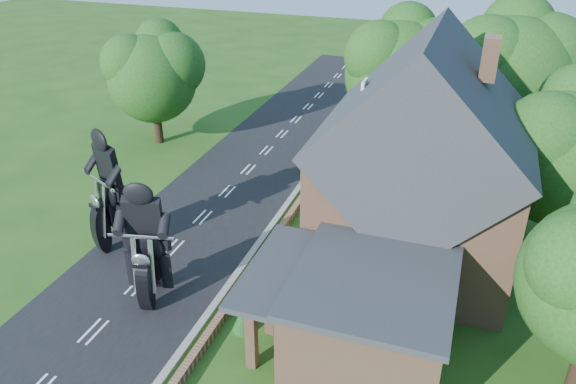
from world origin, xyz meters
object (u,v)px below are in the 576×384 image
(garden_wall, at_px, (275,239))
(house, at_px, (420,170))
(motorcycle_follow, at_px, (118,229))
(annex, at_px, (367,316))
(motorcycle_lead, at_px, (152,282))

(garden_wall, bearing_deg, house, 9.17)
(motorcycle_follow, bearing_deg, annex, -169.04)
(house, relative_size, motorcycle_follow, 5.44)
(house, relative_size, annex, 1.45)
(motorcycle_lead, bearing_deg, motorcycle_follow, -52.00)
(motorcycle_lead, relative_size, motorcycle_follow, 0.91)
(garden_wall, height_order, motorcycle_follow, motorcycle_follow)
(annex, height_order, motorcycle_lead, annex)
(house, relative_size, motorcycle_lead, 5.95)
(garden_wall, distance_m, house, 7.52)
(garden_wall, height_order, annex, annex)
(house, distance_m, motorcycle_follow, 13.89)
(house, height_order, annex, house)
(house, distance_m, motorcycle_lead, 11.94)
(house, xyz_separation_m, motorcycle_lead, (-9.38, -6.48, -3.54))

